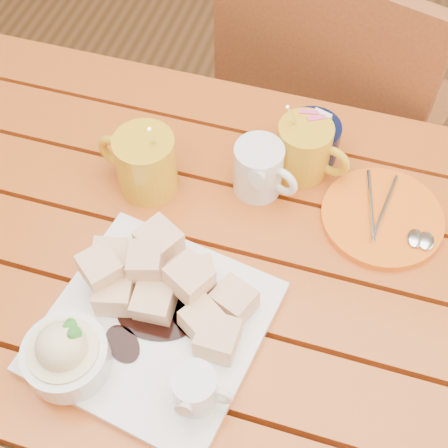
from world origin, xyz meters
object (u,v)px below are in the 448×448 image
(dessert_plate, at_px, (137,323))
(chair_far, at_px, (329,114))
(table, at_px, (206,313))
(coffee_mug_right, at_px, (305,149))
(orange_saucer, at_px, (383,218))
(coffee_mug_left, at_px, (144,162))

(dessert_plate, distance_m, chair_far, 0.77)
(table, relative_size, coffee_mug_right, 8.56)
(coffee_mug_right, bearing_deg, table, -96.62)
(table, bearing_deg, orange_saucer, 37.56)
(dessert_plate, relative_size, coffee_mug_right, 2.24)
(table, distance_m, coffee_mug_left, 0.25)
(dessert_plate, relative_size, orange_saucer, 1.72)
(dessert_plate, bearing_deg, orange_saucer, 44.63)
(coffee_mug_left, distance_m, orange_saucer, 0.37)
(orange_saucer, distance_m, chair_far, 0.51)
(orange_saucer, relative_size, chair_far, 0.20)
(table, xyz_separation_m, coffee_mug_right, (0.09, 0.24, 0.16))
(orange_saucer, bearing_deg, chair_far, 107.16)
(coffee_mug_right, relative_size, orange_saucer, 0.77)
(orange_saucer, height_order, chair_far, chair_far)
(coffee_mug_right, height_order, orange_saucer, coffee_mug_right)
(orange_saucer, bearing_deg, coffee_mug_left, -174.28)
(coffee_mug_right, xyz_separation_m, orange_saucer, (0.14, -0.06, -0.04))
(coffee_mug_left, relative_size, coffee_mug_right, 1.08)
(coffee_mug_right, distance_m, chair_far, 0.46)
(table, distance_m, chair_far, 0.62)
(table, xyz_separation_m, dessert_plate, (-0.06, -0.11, 0.14))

